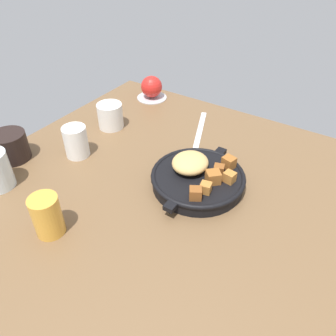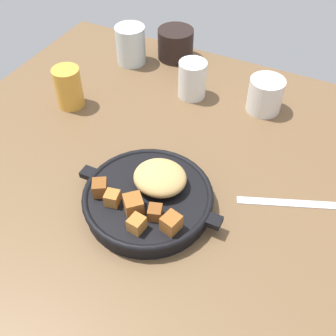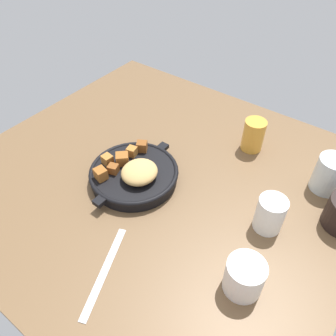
% 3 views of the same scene
% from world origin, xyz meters
% --- Properties ---
extents(ground_plane, '(0.93, 1.00, 0.02)m').
position_xyz_m(ground_plane, '(0.00, 0.00, -0.01)').
color(ground_plane, brown).
extents(cast_iron_skillet, '(0.27, 0.23, 0.07)m').
position_xyz_m(cast_iron_skillet, '(0.05, -0.04, 0.03)').
color(cast_iron_skillet, black).
rests_on(cast_iron_skillet, ground_plane).
extents(saucer_plate, '(0.11, 0.11, 0.01)m').
position_xyz_m(saucer_plate, '(0.38, 0.33, 0.00)').
color(saucer_plate, '#B7BABF').
rests_on(saucer_plate, ground_plane).
extents(red_apple, '(0.08, 0.08, 0.08)m').
position_xyz_m(red_apple, '(0.38, 0.33, 0.04)').
color(red_apple, red).
rests_on(red_apple, saucer_plate).
extents(butter_knife, '(0.20, 0.09, 0.00)m').
position_xyz_m(butter_knife, '(0.29, 0.08, 0.00)').
color(butter_knife, silver).
rests_on(butter_knife, ground_plane).
extents(white_creamer_pitcher, '(0.06, 0.06, 0.09)m').
position_xyz_m(white_creamer_pitcher, '(-0.02, 0.30, 0.04)').
color(white_creamer_pitcher, white).
rests_on(white_creamer_pitcher, ground_plane).
extents(coffee_mug_dark, '(0.09, 0.09, 0.08)m').
position_xyz_m(coffee_mug_dark, '(-0.12, 0.44, 0.04)').
color(coffee_mug_dark, black).
rests_on(coffee_mug_dark, ground_plane).
extents(ceramic_mug_white, '(0.08, 0.08, 0.08)m').
position_xyz_m(ceramic_mug_white, '(0.15, 0.32, 0.04)').
color(ceramic_mug_white, silver).
rests_on(ceramic_mug_white, ground_plane).
extents(juice_glass_amber, '(0.06, 0.06, 0.09)m').
position_xyz_m(juice_glass_amber, '(-0.25, 0.15, 0.05)').
color(juice_glass_amber, gold).
rests_on(juice_glass_amber, ground_plane).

